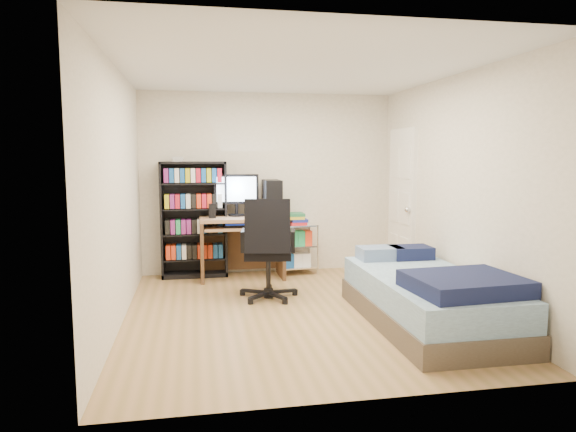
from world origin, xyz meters
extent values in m
cube|color=tan|center=(0.00, 0.00, -0.02)|extent=(3.50, 4.00, 0.04)
cube|color=silver|center=(0.00, 0.00, 2.52)|extent=(3.50, 4.00, 0.04)
cube|color=white|center=(0.00, 2.02, 1.25)|extent=(3.50, 0.04, 2.50)
cube|color=white|center=(0.00, -2.02, 1.25)|extent=(3.50, 0.04, 2.50)
cube|color=white|center=(-1.77, 0.00, 1.25)|extent=(0.04, 4.00, 2.50)
cube|color=white|center=(1.77, 0.00, 1.25)|extent=(0.04, 4.00, 2.50)
cube|color=black|center=(-1.04, 1.84, 0.78)|extent=(0.88, 0.29, 1.56)
cube|color=black|center=(-1.04, 1.84, 0.24)|extent=(0.82, 0.27, 0.02)
cube|color=red|center=(-1.04, 1.83, 0.36)|extent=(0.76, 0.23, 0.19)
cube|color=black|center=(-1.04, 1.84, 0.59)|extent=(0.82, 0.27, 0.02)
cube|color=#195AB2|center=(-1.04, 1.83, 0.70)|extent=(0.76, 0.23, 0.19)
cube|color=black|center=(-1.04, 1.84, 0.93)|extent=(0.82, 0.27, 0.02)
cube|color=gold|center=(-1.04, 1.83, 1.04)|extent=(0.76, 0.23, 0.19)
cube|color=black|center=(-1.04, 1.84, 1.27)|extent=(0.82, 0.27, 0.02)
cube|color=#219A57|center=(-1.04, 1.83, 1.38)|extent=(0.76, 0.23, 0.19)
cube|color=silver|center=(-1.23, 1.84, 1.59)|extent=(0.14, 0.12, 0.06)
cube|color=tan|center=(-0.41, 1.64, 0.81)|extent=(1.10, 0.61, 0.04)
cube|color=#3E2B22|center=(-0.94, 1.64, 0.39)|extent=(0.04, 0.61, 0.78)
cube|color=#3E2B22|center=(0.12, 1.64, 0.39)|extent=(0.04, 0.61, 0.78)
cube|color=#3E2B22|center=(-0.41, 1.93, 0.41)|extent=(1.06, 0.03, 0.72)
cube|color=tan|center=(-0.41, 1.56, 0.70)|extent=(0.99, 0.50, 0.03)
cube|color=black|center=(-0.41, 1.53, 0.72)|extent=(0.49, 0.17, 0.03)
cube|color=black|center=(-0.47, 1.77, 1.19)|extent=(0.60, 0.06, 0.40)
cube|color=#CCE4FF|center=(-0.47, 1.73, 1.19)|extent=(0.53, 0.01, 0.33)
cube|color=black|center=(0.01, 1.70, 1.07)|extent=(0.22, 0.46, 0.49)
cube|color=black|center=(-0.80, 1.59, 0.92)|extent=(0.09, 0.09, 0.19)
cube|color=black|center=(-0.22, 1.53, 0.92)|extent=(0.09, 0.09, 0.19)
cylinder|color=black|center=(-0.20, 0.61, 0.29)|extent=(0.05, 0.05, 0.41)
cube|color=black|center=(-0.20, 0.61, 0.52)|extent=(0.60, 0.60, 0.09)
cube|color=black|center=(-0.24, 0.38, 0.87)|extent=(0.52, 0.24, 0.60)
cube|color=black|center=(-0.48, 0.66, 0.67)|extent=(0.10, 0.33, 0.24)
cube|color=black|center=(0.08, 0.56, 0.67)|extent=(0.10, 0.33, 0.24)
cylinder|color=white|center=(0.13, 1.57, 0.35)|extent=(0.02, 0.02, 0.69)
cylinder|color=white|center=(0.64, 1.62, 0.35)|extent=(0.02, 0.02, 0.69)
cylinder|color=white|center=(0.10, 1.93, 0.35)|extent=(0.02, 0.02, 0.69)
cylinder|color=white|center=(0.60, 1.98, 0.35)|extent=(0.02, 0.02, 0.69)
cube|color=white|center=(0.37, 1.77, 0.10)|extent=(0.54, 0.40, 0.02)
cube|color=white|center=(0.37, 1.77, 0.40)|extent=(0.54, 0.40, 0.02)
cube|color=white|center=(0.37, 1.77, 0.68)|extent=(0.54, 0.40, 0.02)
cube|color=red|center=(0.37, 1.77, 0.77)|extent=(0.24, 0.30, 0.16)
cube|color=brown|center=(1.19, -0.59, 0.11)|extent=(1.08, 2.16, 0.22)
cube|color=#9BC5E7|center=(1.19, -0.59, 0.35)|extent=(1.04, 2.12, 0.26)
cube|color=#13193C|center=(1.24, -1.18, 0.54)|extent=(0.97, 0.82, 0.15)
cube|color=#8FAACA|center=(1.03, 0.28, 0.55)|extent=(0.49, 0.32, 0.14)
cube|color=#13193C|center=(1.38, 0.26, 0.55)|extent=(0.45, 0.32, 0.14)
cube|color=#3B2713|center=(1.19, -0.64, 0.48)|extent=(0.30, 0.24, 0.02)
cube|color=white|center=(1.73, 1.35, 1.00)|extent=(0.05, 0.80, 2.00)
sphere|color=silver|center=(1.67, 1.03, 0.95)|extent=(0.08, 0.08, 0.08)
camera|label=1|loc=(-1.02, -5.14, 1.64)|focal=32.00mm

